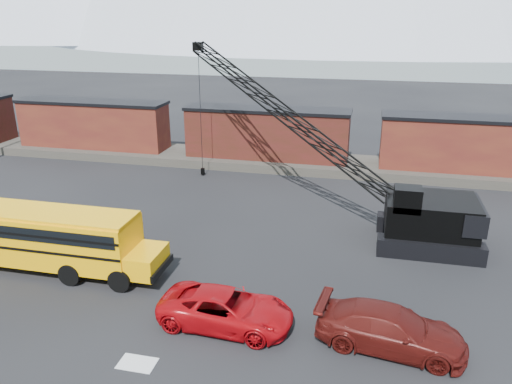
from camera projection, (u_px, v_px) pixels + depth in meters
ground at (166, 304)px, 22.40m from camera, size 160.00×160.00×0.00m
gravel_berm at (267, 161)px, 42.41m from camera, size 120.00×5.00×0.70m
boxcar_west_near at (94, 124)px, 44.97m from camera, size 13.70×3.10×4.17m
boxcar_mid at (267, 133)px, 41.58m from camera, size 13.70×3.10×4.17m
boxcar_east_near at (471, 144)px, 38.20m from camera, size 13.70×3.10×4.17m
snow_patch at (137, 363)px, 18.63m from camera, size 1.40×0.90×0.02m
school_bus at (47, 237)px, 24.83m from camera, size 11.65×2.65×3.19m
red_pickup at (226, 309)px, 20.65m from camera, size 5.72×2.86×1.56m
maroon_suv at (391, 329)px, 19.27m from camera, size 6.00×3.05×1.67m
crawler_crane at (286, 115)px, 31.93m from camera, size 19.55×11.70×10.43m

